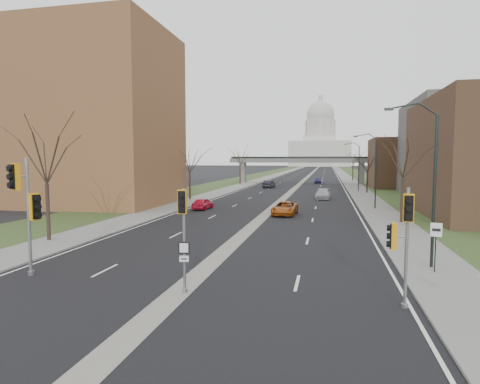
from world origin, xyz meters
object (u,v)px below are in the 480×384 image
(signal_pole_left, at_px, (26,200))
(speed_limit_sign, at_px, (436,238))
(signal_pole_median, at_px, (183,221))
(car_left_far, at_px, (269,184))
(car_left_near, at_px, (203,203))
(car_right_far, at_px, (318,181))
(car_right_mid, at_px, (323,194))
(signal_pole_right, at_px, (402,230))
(car_right_near, at_px, (285,208))

(signal_pole_left, xyz_separation_m, speed_limit_sign, (19.78, 4.78, -2.01))
(signal_pole_median, xyz_separation_m, car_left_far, (-5.59, 64.74, -2.43))
(car_left_near, bearing_deg, car_right_far, -99.75)
(car_right_mid, bearing_deg, car_left_far, 119.85)
(signal_pole_left, bearing_deg, car_right_far, 101.47)
(car_right_mid, bearing_deg, speed_limit_sign, -79.05)
(car_left_near, relative_size, car_left_far, 0.85)
(signal_pole_left, height_order, signal_pole_right, signal_pole_left)
(car_right_mid, bearing_deg, car_right_near, -99.51)
(car_left_near, bearing_deg, signal_pole_left, 92.26)
(signal_pole_right, distance_m, speed_limit_sign, 6.09)
(car_right_far, bearing_deg, signal_pole_left, -97.94)
(signal_pole_left, height_order, car_right_mid, signal_pole_left)
(signal_pole_left, height_order, car_left_far, signal_pole_left)
(car_left_far, bearing_deg, signal_pole_median, 102.11)
(car_right_near, bearing_deg, car_left_far, 103.31)
(signal_pole_left, height_order, signal_pole_median, signal_pole_left)
(car_left_far, bearing_deg, speed_limit_sign, 113.18)
(speed_limit_sign, height_order, car_left_near, speed_limit_sign)
(car_right_mid, bearing_deg, signal_pole_left, -105.68)
(car_right_near, height_order, car_right_far, car_right_near)
(signal_pole_left, distance_m, signal_pole_median, 8.48)
(signal_pole_right, xyz_separation_m, car_right_far, (-5.06, 82.50, -2.46))
(signal_pole_left, xyz_separation_m, car_right_far, (12.18, 81.89, -3.22))
(signal_pole_median, xyz_separation_m, signal_pole_right, (8.82, 0.23, -0.09))
(signal_pole_left, relative_size, speed_limit_sign, 2.34)
(signal_pole_median, xyz_separation_m, car_left_near, (-8.20, 28.58, -2.52))
(signal_pole_median, xyz_separation_m, car_right_far, (3.76, 82.72, -2.55))
(speed_limit_sign, xyz_separation_m, car_left_near, (-19.57, 22.97, -1.18))
(car_left_far, relative_size, car_right_near, 0.92)
(speed_limit_sign, xyz_separation_m, car_left_far, (-16.96, 59.13, -1.09))
(signal_pole_left, bearing_deg, speed_limit_sign, 33.50)
(car_right_near, relative_size, car_right_mid, 1.00)
(signal_pole_left, distance_m, speed_limit_sign, 20.45)
(car_right_far, bearing_deg, speed_limit_sign, -83.85)
(signal_pole_left, relative_size, signal_pole_right, 1.24)
(signal_pole_left, xyz_separation_m, signal_pole_median, (8.41, -0.83, -0.67))
(signal_pole_right, distance_m, car_left_far, 66.15)
(car_right_mid, bearing_deg, car_right_far, 94.43)
(car_right_mid, bearing_deg, signal_pole_right, -83.43)
(car_left_far, relative_size, car_right_far, 1.21)
(signal_pole_left, bearing_deg, signal_pole_right, 17.90)
(speed_limit_sign, bearing_deg, signal_pole_right, -105.58)
(car_left_near, xyz_separation_m, car_right_mid, (13.57, 15.36, 0.06))
(signal_pole_median, relative_size, car_right_mid, 0.91)
(signal_pole_median, relative_size, signal_pole_right, 0.97)
(signal_pole_median, height_order, car_right_far, signal_pole_median)
(signal_pole_right, relative_size, car_left_near, 1.20)
(signal_pole_left, xyz_separation_m, car_right_mid, (13.79, 43.11, -3.14))
(car_left_near, bearing_deg, signal_pole_median, 108.71)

